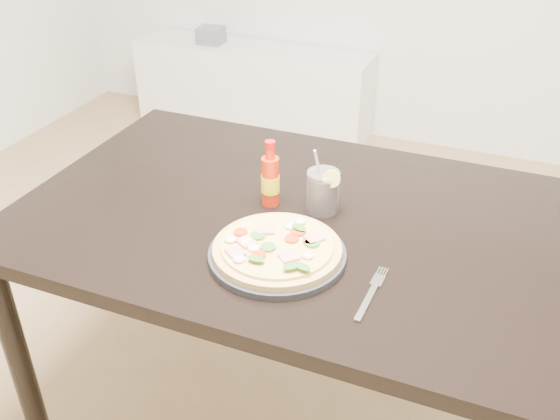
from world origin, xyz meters
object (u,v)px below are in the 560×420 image
at_px(plate, 277,255).
at_px(pizza, 277,247).
at_px(hot_sauce_bottle, 270,180).
at_px(cola_cup, 323,192).
at_px(dining_table, 298,241).
at_px(fork, 372,291).
at_px(media_console, 253,89).

distance_m(plate, pizza, 0.02).
bearing_deg(pizza, hot_sauce_bottle, 116.38).
bearing_deg(hot_sauce_bottle, cola_cup, 8.90).
xyz_separation_m(dining_table, plate, (0.02, -0.19, 0.09)).
bearing_deg(plate, fork, -9.89).
xyz_separation_m(pizza, fork, (0.23, -0.04, -0.02)).
bearing_deg(cola_cup, hot_sauce_bottle, -171.10).
height_order(hot_sauce_bottle, media_console, hot_sauce_bottle).
height_order(hot_sauce_bottle, cola_cup, hot_sauce_bottle).
distance_m(hot_sauce_bottle, media_console, 2.23).
bearing_deg(pizza, plate, 31.69).
bearing_deg(cola_cup, pizza, -96.82).
relative_size(cola_cup, media_console, 0.12).
distance_m(cola_cup, fork, 0.34).
xyz_separation_m(dining_table, fork, (0.25, -0.23, 0.09)).
bearing_deg(fork, hot_sauce_bottle, 145.42).
distance_m(dining_table, cola_cup, 0.15).
relative_size(plate, pizza, 1.07).
distance_m(pizza, fork, 0.24).
bearing_deg(fork, pizza, 172.50).
relative_size(dining_table, plate, 4.53).
relative_size(pizza, cola_cup, 1.66).
height_order(dining_table, media_console, dining_table).
bearing_deg(media_console, pizza, -64.05).
bearing_deg(pizza, media_console, 115.95).
height_order(plate, fork, plate).
distance_m(dining_table, hot_sauce_bottle, 0.18).
bearing_deg(hot_sauce_bottle, fork, -36.82).
distance_m(fork, media_console, 2.59).
xyz_separation_m(plate, cola_cup, (0.03, 0.23, 0.04)).
height_order(dining_table, pizza, pizza).
distance_m(pizza, media_console, 2.45).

